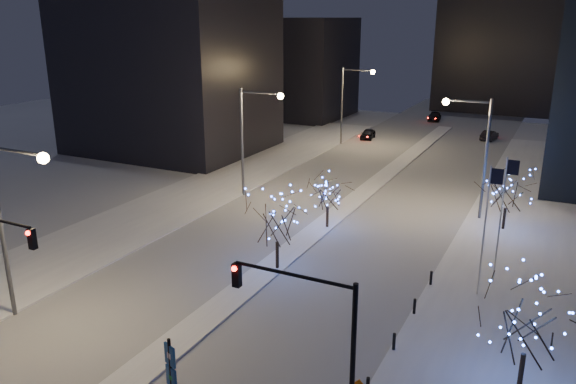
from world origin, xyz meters
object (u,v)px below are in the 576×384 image
Objects in this scene: car_mid at (489,135)px; holiday_tree_median_near at (277,217)px; street_lamp_w_mid at (252,128)px; car_far at (434,116)px; street_lamp_east at (475,142)px; holiday_tree_median_far at (328,193)px; holiday_tree_plaza_far at (508,190)px; holiday_tree_plaza_near at (529,320)px; traffic_signal_east at (315,329)px; street_lamp_w_far at (350,95)px; car_near at (368,134)px; street_lamp_w_near at (11,209)px; wayfinding_sign at (171,372)px.

car_mid is 50.05m from holiday_tree_median_near.
street_lamp_w_mid reaches higher than car_far.
holiday_tree_median_far is at bearing -141.77° from street_lamp_east.
holiday_tree_plaza_far is at bearing 48.84° from holiday_tree_median_near.
street_lamp_east is at bearing 104.40° from car_mid.
holiday_tree_plaza_near is 21.20m from holiday_tree_plaza_far.
traffic_signal_east is at bearing -68.53° from holiday_tree_median_far.
street_lamp_w_far is 1.43× the size of traffic_signal_east.
street_lamp_east reaches higher than car_mid.
street_lamp_w_mid is 1.99× the size of holiday_tree_plaza_far.
street_lamp_w_mid is 19.26m from street_lamp_east.
traffic_signal_east is 1.26× the size of holiday_tree_plaza_near.
street_lamp_w_far is at bearing -109.19° from car_near.
street_lamp_w_mid is at bearing -171.04° from street_lamp_east.
street_lamp_east reaches higher than car_near.
traffic_signal_east is at bearing -3.21° from street_lamp_w_near.
traffic_signal_east is at bearing -92.26° from street_lamp_east.
street_lamp_w_far reaches higher than car_mid.
holiday_tree_plaza_near is at bearing -70.74° from car_near.
holiday_tree_median_near is (9.44, 11.92, -2.76)m from street_lamp_w_near.
car_mid is 0.87× the size of car_far.
traffic_signal_east is 62.58m from car_mid.
holiday_tree_plaza_near reaches higher than car_near.
street_lamp_east is 29.08m from traffic_signal_east.
street_lamp_w_far is 2.48× the size of car_mid.
street_lamp_east is 32.01m from wayfinding_sign.
street_lamp_w_mid is at bearing 125.80° from holiday_tree_median_near.
holiday_tree_median_near is (-8.44, 12.92, -1.02)m from traffic_signal_east.
street_lamp_w_mid is 49.00m from car_far.
holiday_tree_plaza_near is at bearing -75.09° from street_lamp_east.
holiday_tree_median_far is (9.44, -4.55, -3.53)m from street_lamp_w_mid.
holiday_tree_plaza_near is at bearing 11.95° from street_lamp_w_near.
wayfinding_sign is at bearing -66.00° from street_lamp_w_mid.
holiday_tree_plaza_near is at bearing 55.04° from wayfinding_sign.
street_lamp_east is at bearing 87.74° from traffic_signal_east.
wayfinding_sign is at bearing -107.92° from holiday_tree_plaza_far.
street_lamp_w_far is 2.53× the size of wayfinding_sign.
street_lamp_w_far is at bearing 132.84° from holiday_tree_plaza_far.
holiday_tree_plaza_far reaches higher than wayfinding_sign.
street_lamp_w_near is 1.43× the size of traffic_signal_east.
traffic_signal_east is (17.88, -26.00, -1.74)m from street_lamp_w_mid.
street_lamp_w_near is 33.85m from street_lamp_east.
holiday_tree_median_near is 1.45× the size of wayfinding_sign.
holiday_tree_plaza_near is at bearing 108.52° from car_mid.
car_mid is 0.80× the size of holiday_tree_plaza_far.
car_far is 49.70m from holiday_tree_plaza_far.
car_far reaches higher than car_mid.
car_near is 35.45m from holiday_tree_plaza_far.
holiday_tree_median_far is at bearing 90.19° from car_mid.
holiday_tree_plaza_far is at bearing -78.43° from car_far.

